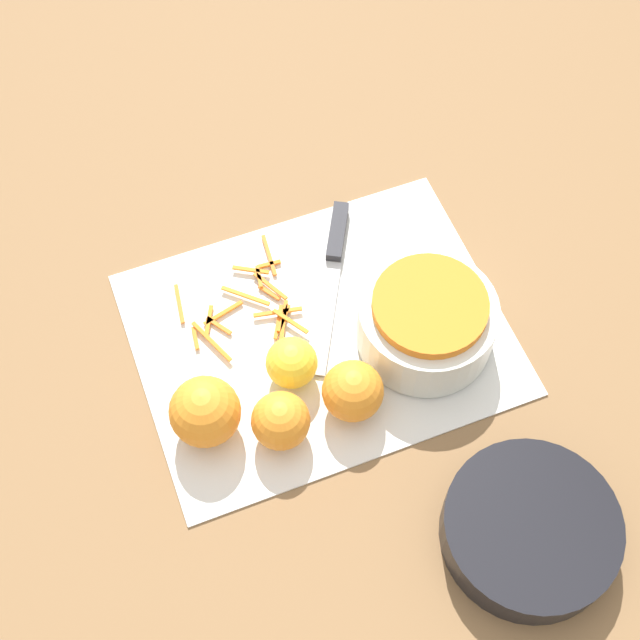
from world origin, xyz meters
TOP-DOWN VIEW (x-y plane):
  - ground_plane at (0.00, 0.00)m, footprint 4.00×4.00m
  - cutting_board at (0.00, 0.00)m, footprint 0.45×0.35m
  - bowl_speckled at (-0.12, 0.05)m, footprint 0.17×0.17m
  - bowl_dark at (-0.12, 0.32)m, footprint 0.19×0.19m
  - knife at (-0.06, -0.10)m, footprint 0.14×0.23m
  - orange_left at (0.09, 0.11)m, footprint 0.07×0.07m
  - orange_right at (0.17, 0.07)m, footprint 0.08×0.08m
  - orange_back at (0.00, 0.10)m, footprint 0.07×0.07m
  - lemon at (0.05, 0.04)m, footprint 0.06×0.06m
  - peel_pile at (0.07, -0.07)m, footprint 0.15×0.16m

SIDE VIEW (x-z plane):
  - ground_plane at x=0.00m, z-range 0.00..0.00m
  - cutting_board at x=0.00m, z-range 0.00..0.01m
  - peel_pile at x=0.07m, z-range 0.00..0.01m
  - knife at x=-0.06m, z-range 0.00..0.02m
  - bowl_dark at x=-0.12m, z-range 0.00..0.05m
  - lemon at x=0.05m, z-range 0.01..0.07m
  - orange_left at x=0.09m, z-range 0.01..0.07m
  - orange_back at x=0.00m, z-range 0.01..0.08m
  - bowl_speckled at x=-0.12m, z-range 0.00..0.09m
  - orange_right at x=0.17m, z-range 0.01..0.09m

